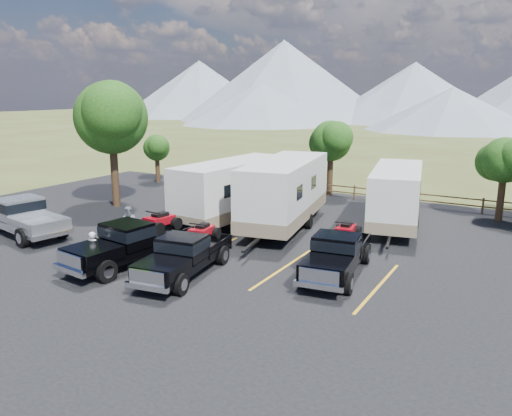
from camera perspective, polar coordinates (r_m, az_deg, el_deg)
The scene contains 18 objects.
ground at distance 18.69m, azimuth -8.16°, elevation -9.55°, with size 320.00×320.00×0.00m, color #454C20.
asphalt_lot at distance 20.94m, azimuth -3.06°, elevation -6.83°, with size 44.00×34.00×0.04m, color black.
stall_lines at distance 21.73m, azimuth -1.62°, elevation -5.99°, with size 12.12×5.50×0.01m.
tree_big_nw at distance 32.45m, azimuth -16.25°, elevation 9.88°, with size 5.54×5.18×7.84m.
tree_ne_a at distance 30.74m, azimuth 26.53°, elevation 4.90°, with size 3.11×2.92×4.76m.
tree_north at distance 35.06m, azimuth 8.54°, elevation 7.57°, with size 3.46×3.24×5.25m.
tree_nw_small at distance 40.83m, azimuth -11.31°, elevation 6.76°, with size 2.59×2.43×3.85m.
rail_fence at distance 33.78m, azimuth 14.39°, elevation 1.55°, with size 36.12×0.12×1.00m.
mountain_range at distance 120.83m, azimuth 21.86°, elevation 12.61°, with size 209.00×71.00×20.00m.
rig_left at distance 21.76m, azimuth -13.96°, elevation -3.69°, with size 2.66×6.21×2.01m.
rig_center at distance 20.02m, azimuth -8.05°, elevation -5.16°, with size 2.57×5.69×1.83m.
rig_right at distance 20.19m, azimuth 9.30°, elevation -5.00°, with size 2.56×5.78×1.87m.
trailer_left at distance 27.35m, azimuth -2.63°, elevation 1.93°, with size 3.12×9.96×3.45m.
trailer_center at distance 26.39m, azimuth 3.31°, elevation 1.72°, with size 4.20×10.52×3.64m.
trailer_right at distance 27.52m, azimuth 15.71°, elevation 1.26°, with size 3.85×9.30×3.22m.
pickup_silver at distance 27.83m, azimuth -25.19°, elevation -0.84°, with size 6.65×3.16×1.91m.
person_a at distance 21.62m, azimuth -18.07°, elevation -4.59°, with size 0.57×0.37×1.57m, color silver.
person_b at distance 24.74m, azimuth -14.20°, elevation -1.84°, with size 0.87×0.68×1.79m, color gray.
Camera 1 is at (10.81, -13.44, 7.18)m, focal length 35.00 mm.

